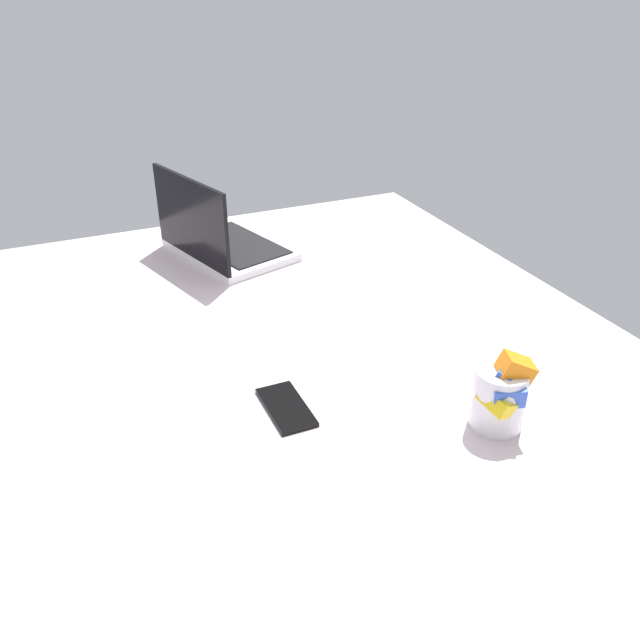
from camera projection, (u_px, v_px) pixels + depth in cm
name	position (u px, v px, depth cm)	size (l,w,h in cm)	color
bed_mattress	(304.00, 416.00, 130.17)	(180.00, 140.00, 18.00)	silver
laptop	(220.00, 241.00, 173.80)	(38.23, 31.53, 23.00)	silver
snack_cup	(501.00, 396.00, 110.36)	(9.93, 9.96, 14.39)	silver
cell_phone	(286.00, 407.00, 117.07)	(6.80, 14.00, 0.80)	black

